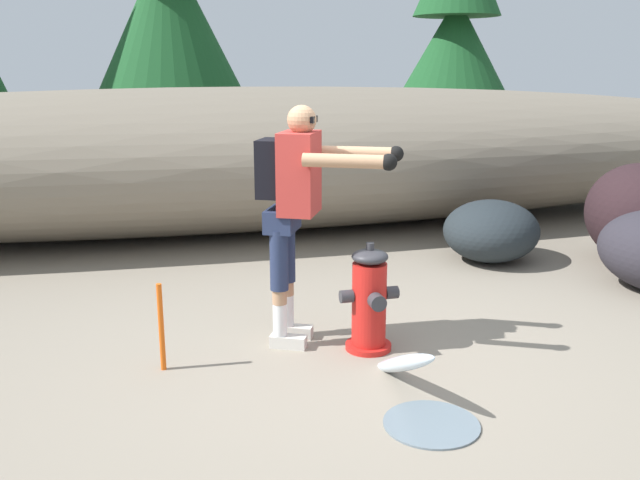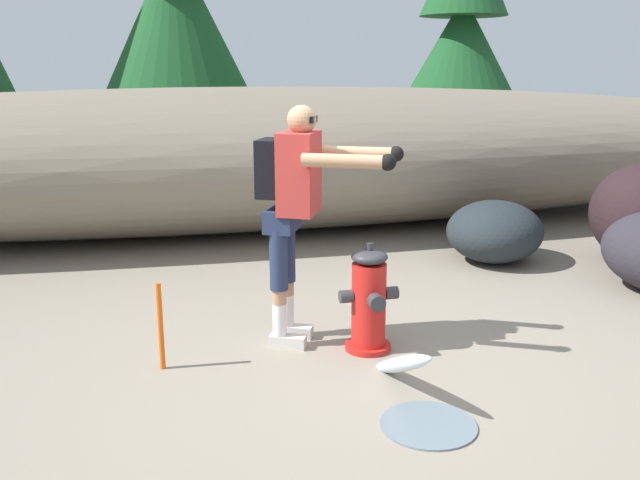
{
  "view_description": "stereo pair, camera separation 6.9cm",
  "coord_description": "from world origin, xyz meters",
  "px_view_note": "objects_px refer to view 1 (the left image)",
  "views": [
    {
      "loc": [
        -1.24,
        -4.17,
        1.97
      ],
      "look_at": [
        -0.02,
        0.47,
        0.75
      ],
      "focal_mm": 38.45,
      "sensor_mm": 36.0,
      "label": 1
    },
    {
      "loc": [
        -1.17,
        -4.19,
        1.97
      ],
      "look_at": [
        -0.02,
        0.47,
        0.75
      ],
      "focal_mm": 38.45,
      "sensor_mm": 36.0,
      "label": 2
    }
  ],
  "objects_px": {
    "fire_hydrant": "(369,301)",
    "boulder_large": "(491,231)",
    "utility_worker": "(297,196)",
    "survey_stake": "(161,327)"
  },
  "relations": [
    {
      "from": "fire_hydrant",
      "to": "utility_worker",
      "type": "relative_size",
      "value": 0.46
    },
    {
      "from": "fire_hydrant",
      "to": "survey_stake",
      "type": "height_order",
      "value": "fire_hydrant"
    },
    {
      "from": "fire_hydrant",
      "to": "boulder_large",
      "type": "bearing_deg",
      "value": 43.71
    },
    {
      "from": "fire_hydrant",
      "to": "survey_stake",
      "type": "bearing_deg",
      "value": 179.12
    },
    {
      "from": "utility_worker",
      "to": "survey_stake",
      "type": "distance_m",
      "value": 1.27
    },
    {
      "from": "fire_hydrant",
      "to": "survey_stake",
      "type": "relative_size",
      "value": 1.31
    },
    {
      "from": "utility_worker",
      "to": "survey_stake",
      "type": "relative_size",
      "value": 2.86
    },
    {
      "from": "fire_hydrant",
      "to": "boulder_large",
      "type": "relative_size",
      "value": 0.74
    },
    {
      "from": "fire_hydrant",
      "to": "utility_worker",
      "type": "xyz_separation_m",
      "value": [
        -0.47,
        0.24,
        0.73
      ]
    },
    {
      "from": "fire_hydrant",
      "to": "utility_worker",
      "type": "distance_m",
      "value": 0.9
    }
  ]
}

